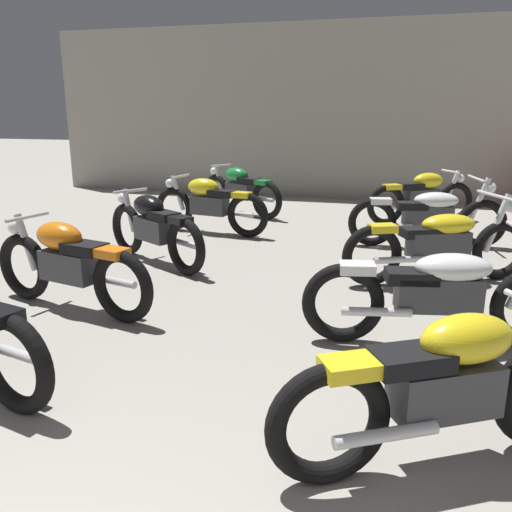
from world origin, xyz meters
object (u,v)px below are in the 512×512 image
(motorcycle_right_row_2, at_px, (440,292))
(motorcycle_right_row_3, at_px, (439,243))
(motorcycle_left_row_4, at_px, (209,204))
(motorcycle_right_row_1, at_px, (447,385))
(motorcycle_left_row_2, at_px, (69,263))
(motorcycle_left_row_5, at_px, (240,189))
(motorcycle_left_row_3, at_px, (154,227))
(motorcycle_right_row_5, at_px, (422,196))
(motorcycle_right_row_4, at_px, (429,215))

(motorcycle_right_row_2, distance_m, motorcycle_right_row_3, 1.71)
(motorcycle_right_row_3, bearing_deg, motorcycle_right_row_2, -92.72)
(motorcycle_right_row_2, bearing_deg, motorcycle_left_row_4, 133.76)
(motorcycle_left_row_4, xyz_separation_m, motorcycle_right_row_2, (3.20, -3.34, -0.01))
(motorcycle_left_row_4, xyz_separation_m, motorcycle_right_row_1, (3.16, -4.93, 0.00))
(motorcycle_left_row_2, relative_size, motorcycle_left_row_5, 1.09)
(motorcycle_right_row_2, bearing_deg, motorcycle_left_row_3, 154.29)
(motorcycle_left_row_2, distance_m, motorcycle_right_row_2, 3.33)
(motorcycle_left_row_5, relative_size, motorcycle_right_row_5, 1.02)
(motorcycle_right_row_5, bearing_deg, motorcycle_right_row_1, -90.11)
(motorcycle_right_row_1, xyz_separation_m, motorcycle_right_row_3, (0.13, 3.30, -0.01))
(motorcycle_left_row_4, relative_size, motorcycle_right_row_4, 0.91)
(motorcycle_left_row_4, distance_m, motorcycle_right_row_1, 5.85)
(motorcycle_right_row_1, relative_size, motorcycle_right_row_3, 0.87)
(motorcycle_left_row_4, xyz_separation_m, motorcycle_right_row_5, (3.17, 1.65, 0.00))
(motorcycle_left_row_3, bearing_deg, motorcycle_right_row_2, -25.71)
(motorcycle_left_row_4, height_order, motorcycle_right_row_5, same)
(motorcycle_right_row_5, bearing_deg, motorcycle_right_row_2, -89.64)
(motorcycle_left_row_5, distance_m, motorcycle_right_row_1, 7.25)
(motorcycle_left_row_3, height_order, motorcycle_right_row_1, same)
(motorcycle_left_row_5, distance_m, motorcycle_right_row_4, 3.58)
(motorcycle_left_row_5, height_order, motorcycle_right_row_4, motorcycle_right_row_4)
(motorcycle_right_row_1, relative_size, motorcycle_right_row_5, 1.00)
(motorcycle_left_row_4, height_order, motorcycle_right_row_4, motorcycle_right_row_4)
(motorcycle_right_row_1, xyz_separation_m, motorcycle_right_row_5, (0.01, 6.58, 0.00))
(motorcycle_left_row_2, height_order, motorcycle_left_row_5, same)
(motorcycle_left_row_5, bearing_deg, motorcycle_right_row_1, -64.25)
(motorcycle_left_row_4, bearing_deg, motorcycle_right_row_3, -26.45)
(motorcycle_left_row_2, bearing_deg, motorcycle_right_row_5, 57.15)
(motorcycle_left_row_2, xyz_separation_m, motorcycle_left_row_3, (0.06, 1.68, 0.00))
(motorcycle_left_row_3, relative_size, motorcycle_right_row_5, 0.99)
(motorcycle_right_row_4, bearing_deg, motorcycle_right_row_3, -87.85)
(motorcycle_left_row_2, bearing_deg, motorcycle_right_row_4, 45.98)
(motorcycle_left_row_2, xyz_separation_m, motorcycle_left_row_4, (0.13, 3.45, 0.00))
(motorcycle_right_row_1, height_order, motorcycle_right_row_4, motorcycle_right_row_4)
(motorcycle_right_row_1, relative_size, motorcycle_right_row_2, 0.82)
(motorcycle_left_row_3, bearing_deg, motorcycle_right_row_5, 46.61)
(motorcycle_left_row_3, xyz_separation_m, motorcycle_left_row_4, (0.07, 1.77, 0.00))
(motorcycle_left_row_2, distance_m, motorcycle_left_row_5, 5.05)
(motorcycle_right_row_2, bearing_deg, motorcycle_left_row_5, 122.87)
(motorcycle_left_row_3, distance_m, motorcycle_right_row_5, 4.71)
(motorcycle_left_row_2, relative_size, motorcycle_right_row_1, 1.10)
(motorcycle_right_row_1, distance_m, motorcycle_right_row_4, 4.94)
(motorcycle_left_row_4, distance_m, motorcycle_right_row_3, 3.67)
(motorcycle_left_row_3, bearing_deg, motorcycle_right_row_1, -44.42)
(motorcycle_right_row_2, distance_m, motorcycle_right_row_5, 5.00)
(motorcycle_left_row_5, height_order, motorcycle_right_row_5, same)
(motorcycle_right_row_3, height_order, motorcycle_right_row_4, same)
(motorcycle_left_row_3, xyz_separation_m, motorcycle_right_row_4, (3.29, 1.78, -0.01))
(motorcycle_right_row_4, relative_size, motorcycle_right_row_5, 1.22)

